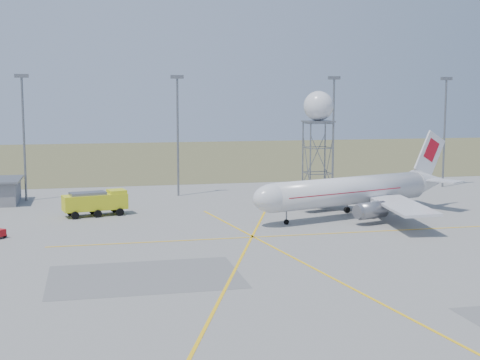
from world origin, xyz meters
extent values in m
plane|color=gray|center=(0.00, 0.00, 0.00)|extent=(400.00, 400.00, 0.00)
cube|color=brown|center=(0.00, 140.00, 0.01)|extent=(400.00, 120.00, 0.03)
cylinder|color=slate|center=(-35.00, 66.00, 10.00)|extent=(0.36, 0.36, 20.00)
cube|color=slate|center=(-35.00, 66.00, 20.20)|extent=(2.20, 0.50, 0.60)
cylinder|color=slate|center=(-10.00, 66.00, 10.00)|extent=(0.36, 0.36, 20.00)
cube|color=slate|center=(-10.00, 66.00, 20.20)|extent=(2.20, 0.50, 0.60)
cylinder|color=slate|center=(18.00, 66.00, 10.00)|extent=(0.36, 0.36, 20.00)
cube|color=slate|center=(18.00, 66.00, 20.20)|extent=(2.20, 0.50, 0.60)
cylinder|color=slate|center=(40.00, 66.00, 10.00)|extent=(0.36, 0.36, 20.00)
cube|color=slate|center=(40.00, 66.00, 20.20)|extent=(2.20, 0.50, 0.60)
cylinder|color=silver|center=(10.82, 40.35, 3.73)|extent=(25.49, 11.76, 3.93)
ellipsoid|color=silver|center=(-1.30, 36.33, 3.73)|extent=(7.21, 5.71, 3.93)
cube|color=black|center=(-2.42, 35.96, 4.32)|extent=(2.09, 2.52, 0.96)
cone|color=silver|center=(25.75, 45.29, 4.03)|extent=(6.83, 5.58, 3.93)
cube|color=silver|center=(25.75, 45.29, 8.16)|extent=(6.07, 2.26, 7.39)
cube|color=#B00B1B|center=(25.93, 45.35, 8.84)|extent=(3.32, 1.38, 3.79)
cube|color=silver|center=(24.29, 48.12, 4.52)|extent=(4.68, 6.12, 0.18)
cube|color=silver|center=(26.27, 42.15, 4.52)|extent=(4.68, 6.12, 0.18)
cube|color=silver|center=(9.44, 49.21, 2.75)|extent=(14.36, 14.54, 0.35)
cube|color=silver|center=(15.00, 32.42, 2.75)|extent=(6.77, 16.21, 0.35)
cylinder|color=slate|center=(8.10, 45.45, 1.87)|extent=(4.63, 3.44, 2.26)
cylinder|color=slate|center=(11.68, 34.63, 1.87)|extent=(4.63, 3.44, 2.26)
cube|color=#B00B1B|center=(8.96, 39.73, 3.83)|extent=(19.90, 9.95, 0.12)
cylinder|color=black|center=(0.56, 36.95, 0.44)|extent=(0.87, 0.87, 0.88)
cube|color=black|center=(12.69, 40.97, 0.44)|extent=(2.79, 5.91, 0.88)
cylinder|color=slate|center=(12.69, 40.97, 0.88)|extent=(0.30, 0.30, 1.77)
cylinder|color=slate|center=(10.42, 56.27, 6.41)|extent=(0.24, 0.24, 12.82)
cylinder|color=slate|center=(14.36, 56.27, 6.41)|extent=(0.24, 0.24, 12.82)
cylinder|color=slate|center=(14.36, 60.21, 6.41)|extent=(0.24, 0.24, 12.82)
cylinder|color=slate|center=(10.42, 60.21, 6.41)|extent=(0.24, 0.24, 12.82)
cube|color=slate|center=(12.39, 58.24, 12.82)|extent=(4.54, 4.54, 0.25)
sphere|color=silver|center=(12.39, 58.24, 15.38)|extent=(4.93, 4.93, 4.93)
cube|color=yellow|center=(-24.17, 49.27, 1.99)|extent=(9.37, 4.86, 2.18)
cube|color=yellow|center=(-21.08, 49.97, 2.88)|extent=(2.93, 3.23, 1.39)
cube|color=black|center=(-20.40, 50.12, 2.98)|extent=(0.66, 2.54, 0.99)
cube|color=slate|center=(-25.14, 49.06, 3.28)|extent=(5.36, 3.41, 0.40)
camera|label=1|loc=(-24.92, -46.94, 16.95)|focal=50.00mm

